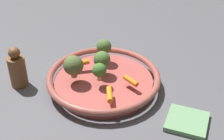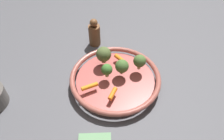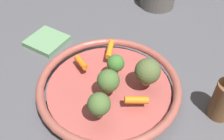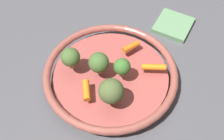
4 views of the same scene
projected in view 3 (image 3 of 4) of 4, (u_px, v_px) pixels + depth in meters
The scene contains 10 objects.
ground_plane at pixel (109, 94), 0.64m from camera, with size 2.50×2.50×0.00m, color #4C4C51.
serving_bowl at pixel (109, 88), 0.62m from camera, with size 0.34×0.34×0.05m.
baby_carrot_back at pixel (136, 100), 0.56m from camera, with size 0.02×0.02×0.05m, color orange.
baby_carrot_left at pixel (110, 49), 0.68m from camera, with size 0.01×0.01×0.06m, color orange.
baby_carrot_near_rim at pixel (81, 62), 0.64m from camera, with size 0.02×0.02×0.05m, color orange.
broccoli_floret_small at pixel (99, 104), 0.51m from camera, with size 0.05×0.05×0.06m.
broccoli_floret_large at pixel (148, 71), 0.58m from camera, with size 0.06×0.06×0.07m.
broccoli_floret_edge at pixel (116, 64), 0.60m from camera, with size 0.04×0.04×0.05m.
broccoli_floret_mid at pixel (108, 81), 0.56m from camera, with size 0.05×0.05×0.06m.
dish_towel at pixel (47, 41), 0.78m from camera, with size 0.10×0.10×0.01m, color #669366.
Camera 3 is at (0.39, 0.14, 0.49)m, focal length 42.07 mm.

